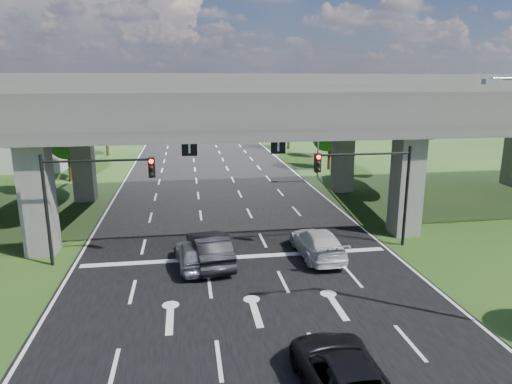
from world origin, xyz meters
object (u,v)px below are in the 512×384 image
object	(u,v)px
signal_left	(88,188)
car_trailing	(344,375)
car_dark	(209,248)
signal_right	(373,178)
streetlight_beyond	(282,110)
car_silver	(194,254)
streetlight_far	(315,120)
car_white	(317,243)

from	to	relation	value
signal_left	car_trailing	bearing A→B (deg)	-51.95
car_dark	car_trailing	size ratio (longest dim) A/B	0.96
signal_right	streetlight_beyond	size ratio (longest dim) A/B	0.60
car_silver	streetlight_far	bearing A→B (deg)	-125.70
streetlight_beyond	car_silver	bearing A→B (deg)	-108.52
car_silver	car_white	bearing A→B (deg)	178.71
streetlight_beyond	car_dark	size ratio (longest dim) A/B	1.92
car_dark	car_silver	bearing A→B (deg)	16.61
streetlight_far	car_dark	bearing A→B (deg)	-119.07
signal_left	streetlight_beyond	distance (m)	40.30
streetlight_far	car_trailing	size ratio (longest dim) A/B	1.86
car_silver	car_dark	xyz separation A→B (m)	(0.82, 0.37, 0.12)
signal_left	streetlight_far	xyz separation A→B (m)	(17.92, 20.06, 1.66)
streetlight_beyond	car_white	world-z (taller)	streetlight_beyond
signal_right	car_silver	xyz separation A→B (m)	(-10.29, -1.44, -3.42)
signal_left	streetlight_far	world-z (taller)	streetlight_far
streetlight_beyond	car_trailing	distance (m)	49.43
car_silver	car_dark	world-z (taller)	car_dark
streetlight_far	car_dark	world-z (taller)	streetlight_far
streetlight_far	car_dark	xyz separation A→B (m)	(-11.74, -21.12, -4.96)
car_white	signal_left	bearing A→B (deg)	-5.93
car_silver	car_trailing	bearing A→B (deg)	106.24
streetlight_far	car_silver	bearing A→B (deg)	-120.30
signal_left	car_dark	xyz separation A→B (m)	(6.18, -1.07, -3.30)
car_dark	car_white	bearing A→B (deg)	173.48
streetlight_far	streetlight_beyond	world-z (taller)	same
streetlight_beyond	streetlight_far	bearing A→B (deg)	-90.00
signal_right	car_dark	distance (m)	10.08
signal_right	car_white	bearing A→B (deg)	-164.63
car_trailing	streetlight_beyond	bearing A→B (deg)	-101.32
streetlight_beyond	car_trailing	size ratio (longest dim) A/B	1.86
streetlight_beyond	car_silver	distance (m)	39.86
streetlight_far	car_silver	distance (m)	25.41
car_dark	car_trailing	xyz separation A→B (m)	(3.54, -11.36, -0.11)
signal_right	car_dark	world-z (taller)	signal_right
signal_right	car_dark	size ratio (longest dim) A/B	1.15
signal_left	car_silver	size ratio (longest dim) A/B	1.38
car_trailing	car_white	bearing A→B (deg)	-103.99
signal_left	streetlight_far	bearing A→B (deg)	48.22
signal_right	car_white	xyz separation A→B (m)	(-3.43, -0.94, -3.39)
car_white	car_trailing	world-z (taller)	car_white
signal_right	streetlight_far	size ratio (longest dim) A/B	0.60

